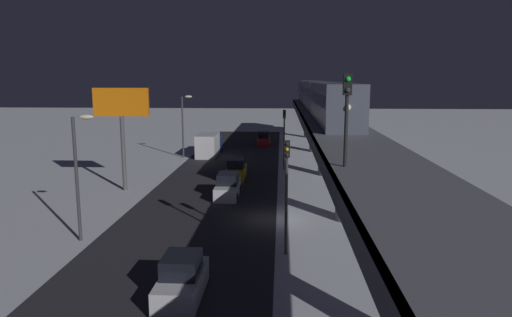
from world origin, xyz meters
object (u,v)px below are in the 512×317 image
Objects in this scene: box_truck at (209,145)px; commercial_billboard at (121,112)px; sedan_red at (264,139)px; traffic_light_near at (287,181)px; subway_train at (317,94)px; sedan_white_2 at (182,280)px; sedan_yellow at (236,171)px; rail_signal at (347,104)px; traffic_light_mid at (284,131)px; sedan_white at (228,187)px.

commercial_billboard reaches higher than box_truck.
traffic_light_near is at bearing -86.17° from sedan_red.
sedan_white_2 is at bearing 77.52° from subway_train.
rail_signal is at bearing -73.57° from sedan_yellow.
traffic_light_mid is (-4.70, -29.93, 3.40)m from sedan_white_2.
sedan_yellow and sedan_white_2 have the same top height.
rail_signal reaches higher than sedan_yellow.
sedan_white is at bearing 169.48° from commercial_billboard.
traffic_light_mid reaches higher than sedan_white.
commercial_billboard is (13.98, 10.14, 2.63)m from traffic_light_mid.
sedan_white is 0.74× the size of traffic_light_near.
traffic_light_near reaches higher than sedan_yellow.
traffic_light_near is at bearing 90.00° from traffic_light_mid.
commercial_billboard is (9.28, -19.78, 6.03)m from sedan_white_2.
box_truck reaches higher than sedan_white_2.
sedan_yellow is at bearing -73.57° from rail_signal.
box_truck is (4.80, -13.83, 0.55)m from sedan_yellow.
traffic_light_near is at bearing 83.14° from subway_train.
sedan_red is (-1.80, -48.81, 0.00)m from sedan_white_2.
traffic_light_near is 0.72× the size of commercial_billboard.
sedan_white is 11.21m from commercial_billboard.
subway_train reaches higher than traffic_light_mid.
sedan_white_2 is at bearing 97.04° from box_truck.
rail_signal reaches higher than sedan_red.
sedan_red is at bearing 85.67° from sedan_yellow.
sedan_white is 30.80m from sedan_red.
sedan_yellow is 14.65m from box_truck.
sedan_yellow is 0.52× the size of commercial_billboard.
rail_signal is 29.62m from traffic_light_mid.
traffic_light_mid is (2.47, -29.19, -4.43)m from rail_signal.
rail_signal is 10.64m from sedan_white_2.
subway_train is at bearing -92.46° from rail_signal.
sedan_yellow is at bearing 90.00° from sedan_white_2.
sedan_white is at bearing 68.01° from subway_train.
subway_train is at bearing -112.44° from traffic_light_mid.
subway_train reaches higher than box_truck.
sedan_red is at bearing -123.64° from box_truck.
sedan_white_2 is at bearing -90.00° from sedan_yellow.
sedan_red is 0.69× the size of traffic_light_near.
subway_train is 39.29m from rail_signal.
traffic_light_mid is at bearing 81.07° from sedan_white_2.
sedan_white is 13.21m from traffic_light_mid.
traffic_light_near reaches higher than box_truck.
commercial_billboard is at bearing -150.36° from sedan_yellow.
sedan_white_2 is (0.00, 25.06, 0.00)m from sedan_yellow.
sedan_yellow is 1.06× the size of sedan_red.
rail_signal is 40.64m from box_truck.
commercial_billboard is at bearing -110.89° from sedan_red.
commercial_billboard is (16.45, -19.04, -1.80)m from rail_signal.
sedan_white_2 is 39.19m from box_truck.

